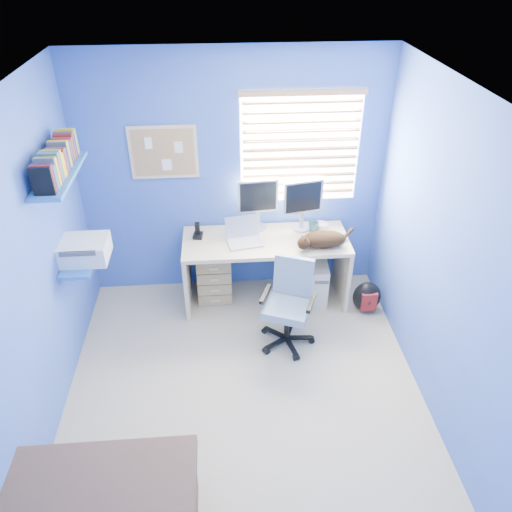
{
  "coord_description": "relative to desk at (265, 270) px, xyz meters",
  "views": [
    {
      "loc": [
        -0.13,
        -2.93,
        3.32
      ],
      "look_at": [
        0.15,
        0.65,
        0.95
      ],
      "focal_mm": 35.0,
      "sensor_mm": 36.0,
      "label": 1
    }
  ],
  "objects": [
    {
      "name": "desk",
      "position": [
        0.0,
        0.0,
        0.0
      ],
      "size": [
        1.64,
        0.65,
        0.74
      ],
      "primitive_type": "cube",
      "color": "tan",
      "rests_on": "floor"
    },
    {
      "name": "ceiling",
      "position": [
        -0.3,
        -1.26,
        2.13
      ],
      "size": [
        3.0,
        3.2,
        0.0
      ],
      "primitive_type": "cube",
      "color": "white",
      "rests_on": "wall_back"
    },
    {
      "name": "mug",
      "position": [
        0.5,
        0.12,
        0.42
      ],
      "size": [
        0.1,
        0.09,
        0.1
      ],
      "primitive_type": "imported",
      "color": "#316A6C",
      "rests_on": "desk"
    },
    {
      "name": "cat",
      "position": [
        0.55,
        -0.16,
        0.45
      ],
      "size": [
        0.48,
        0.36,
        0.15
      ],
      "primitive_type": "ellipsoid",
      "rotation": [
        0.0,
        0.0,
        0.35
      ],
      "color": "black",
      "rests_on": "desk"
    },
    {
      "name": "window_blinds",
      "position": [
        0.35,
        0.31,
        1.18
      ],
      "size": [
        1.15,
        0.05,
        1.1
      ],
      "color": "white",
      "rests_on": "ground"
    },
    {
      "name": "wall_shelves",
      "position": [
        -1.65,
        -0.51,
        1.06
      ],
      "size": [
        0.42,
        0.9,
        1.05
      ],
      "color": "blue",
      "rests_on": "ground"
    },
    {
      "name": "floor",
      "position": [
        -0.3,
        -1.26,
        -0.37
      ],
      "size": [
        3.0,
        3.2,
        0.0
      ],
      "primitive_type": "cube",
      "color": "#C3B393",
      "rests_on": "ground"
    },
    {
      "name": "monitor_right",
      "position": [
        0.38,
        0.18,
        0.64
      ],
      "size": [
        0.42,
        0.2,
        0.54
      ],
      "primitive_type": "cube",
      "rotation": [
        0.0,
        0.0,
        0.2
      ],
      "color": "silver",
      "rests_on": "desk"
    },
    {
      "name": "corkboard",
      "position": [
        -0.95,
        0.33,
        1.18
      ],
      "size": [
        0.64,
        0.02,
        0.52
      ],
      "color": "tan",
      "rests_on": "ground"
    },
    {
      "name": "wall_front",
      "position": [
        -0.3,
        -2.86,
        0.88
      ],
      "size": [
        3.0,
        0.01,
        2.5
      ],
      "primitive_type": "cube",
      "color": "blue",
      "rests_on": "ground"
    },
    {
      "name": "wall_back",
      "position": [
        -0.3,
        0.34,
        0.88
      ],
      "size": [
        3.0,
        0.01,
        2.5
      ],
      "primitive_type": "cube",
      "color": "blue",
      "rests_on": "ground"
    },
    {
      "name": "drawer_boxes",
      "position": [
        -0.53,
        0.06,
        -0.1
      ],
      "size": [
        0.35,
        0.28,
        0.54
      ],
      "primitive_type": "cube",
      "color": "tan",
      "rests_on": "floor"
    },
    {
      "name": "backpack",
      "position": [
        1.02,
        -0.27,
        -0.2
      ],
      "size": [
        0.29,
        0.22,
        0.34
      ],
      "primitive_type": "ellipsoid",
      "rotation": [
        0.0,
        0.0,
        -0.0
      ],
      "color": "black",
      "rests_on": "floor"
    },
    {
      "name": "monitor_left",
      "position": [
        -0.06,
        0.24,
        0.64
      ],
      "size": [
        0.41,
        0.15,
        0.54
      ],
      "primitive_type": "cube",
      "rotation": [
        0.0,
        0.0,
        0.09
      ],
      "color": "silver",
      "rests_on": "desk"
    },
    {
      "name": "phone",
      "position": [
        -0.67,
        0.1,
        0.45
      ],
      "size": [
        0.1,
        0.12,
        0.17
      ],
      "primitive_type": "cube",
      "rotation": [
        0.0,
        0.0,
        -0.13
      ],
      "color": "black",
      "rests_on": "desk"
    },
    {
      "name": "wall_left",
      "position": [
        -1.8,
        -1.26,
        0.88
      ],
      "size": [
        0.01,
        3.2,
        2.5
      ],
      "primitive_type": "cube",
      "color": "blue",
      "rests_on": "ground"
    },
    {
      "name": "cd_spindle",
      "position": [
        0.59,
        0.16,
        0.41
      ],
      "size": [
        0.13,
        0.13,
        0.07
      ],
      "primitive_type": "cylinder",
      "color": "silver",
      "rests_on": "desk"
    },
    {
      "name": "laptop",
      "position": [
        -0.21,
        -0.05,
        0.48
      ],
      "size": [
        0.37,
        0.32,
        0.22
      ],
      "primitive_type": "cube",
      "rotation": [
        0.0,
        0.0,
        0.18
      ],
      "color": "silver",
      "rests_on": "desk"
    },
    {
      "name": "tower_pc",
      "position": [
        0.54,
        -0.01,
        -0.14
      ],
      "size": [
        0.22,
        0.45,
        0.45
      ],
      "primitive_type": "cube",
      "rotation": [
        0.0,
        0.0,
        -0.08
      ],
      "color": "beige",
      "rests_on": "floor"
    },
    {
      "name": "office_chair",
      "position": [
        0.15,
        -0.65,
        -0.05
      ],
      "size": [
        0.63,
        0.63,
        0.84
      ],
      "color": "black",
      "rests_on": "floor"
    },
    {
      "name": "wall_right",
      "position": [
        1.2,
        -1.26,
        0.88
      ],
      "size": [
        0.01,
        3.2,
        2.5
      ],
      "primitive_type": "cube",
      "color": "blue",
      "rests_on": "ground"
    },
    {
      "name": "yellow_book",
      "position": [
        0.4,
        -0.21,
        -0.25
      ],
      "size": [
        0.03,
        0.17,
        0.24
      ],
      "primitive_type": "cube",
      "color": "yellow",
      "rests_on": "floor"
    }
  ]
}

